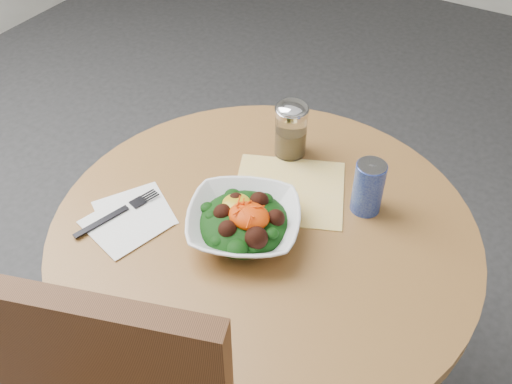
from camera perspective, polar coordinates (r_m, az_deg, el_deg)
table at (r=1.35m, az=0.69°, el=-9.33°), size 0.90×0.90×0.75m
cloth_napkin at (r=1.28m, az=3.30°, el=0.17°), size 0.31×0.30×0.00m
paper_napkins at (r=1.24m, az=-12.50°, el=-2.54°), size 0.20×0.23×0.00m
salad_bowl at (r=1.16m, az=-1.22°, el=-2.96°), size 0.31×0.31×0.09m
fork at (r=1.25m, az=-13.46°, el=-1.96°), size 0.08×0.20×0.00m
spice_shaker at (r=1.34m, az=3.51°, el=6.26°), size 0.08×0.08×0.14m
beverage_can at (r=1.22m, az=11.17°, el=0.48°), size 0.07×0.07×0.13m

